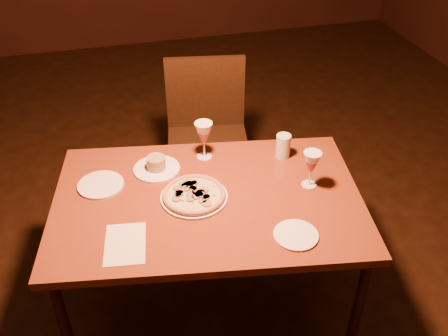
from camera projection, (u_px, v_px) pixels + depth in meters
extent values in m
plane|color=#311E10|center=(194.00, 296.00, 2.61)|extent=(7.00, 7.00, 0.00)
cube|color=maroon|center=(208.00, 201.00, 2.16)|extent=(1.45, 1.06, 0.04)
cylinder|color=black|center=(67.00, 334.00, 2.03)|extent=(0.05, 0.05, 0.67)
cylinder|color=black|center=(90.00, 214.00, 2.63)|extent=(0.05, 0.05, 0.67)
cylinder|color=black|center=(357.00, 312.00, 2.12)|extent=(0.05, 0.05, 0.67)
cylinder|color=black|center=(316.00, 201.00, 2.72)|extent=(0.05, 0.05, 0.67)
cube|color=black|center=(208.00, 147.00, 2.87)|extent=(0.53, 0.53, 0.04)
cube|color=black|center=(205.00, 92.00, 2.90)|extent=(0.46, 0.11, 0.44)
cylinder|color=black|center=(179.00, 203.00, 2.86)|extent=(0.04, 0.04, 0.47)
cylinder|color=black|center=(178.00, 165.00, 3.16)|extent=(0.04, 0.04, 0.47)
cylinder|color=black|center=(243.00, 200.00, 2.88)|extent=(0.04, 0.04, 0.47)
cylinder|color=black|center=(236.00, 163.00, 3.18)|extent=(0.04, 0.04, 0.47)
cylinder|color=white|center=(194.00, 197.00, 2.15)|extent=(0.29, 0.29, 0.01)
cylinder|color=beige|center=(194.00, 195.00, 2.14)|extent=(0.26, 0.26, 0.01)
torus|color=tan|center=(194.00, 194.00, 2.14)|extent=(0.27, 0.27, 0.02)
cylinder|color=white|center=(157.00, 169.00, 2.31)|extent=(0.21, 0.21, 0.01)
cylinder|color=#A2865C|center=(156.00, 163.00, 2.29)|extent=(0.09, 0.09, 0.06)
cylinder|color=silver|center=(283.00, 146.00, 2.37)|extent=(0.07, 0.07, 0.12)
cylinder|color=white|center=(101.00, 185.00, 2.21)|extent=(0.20, 0.20, 0.01)
cylinder|color=white|center=(296.00, 235.00, 1.96)|extent=(0.18, 0.18, 0.01)
cube|color=white|center=(125.00, 244.00, 1.92)|extent=(0.19, 0.25, 0.00)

